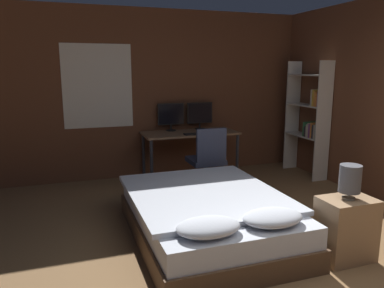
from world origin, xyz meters
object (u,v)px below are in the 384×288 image
bedside_lamp (350,179)px  monitor_left (171,115)px  bed (208,216)px  desk (190,137)px  office_chair (207,166)px  computer_mouse (211,132)px  nightstand (346,229)px  monitor_right (200,114)px  keyboard (195,134)px  bookshelf (311,116)px

bedside_lamp → monitor_left: monitor_left is taller
bed → desk: (0.55, 2.18, 0.43)m
bedside_lamp → office_chair: size_ratio=0.33×
bed → monitor_left: bearing=83.0°
monitor_left → computer_mouse: size_ratio=6.44×
bed → monitor_left: size_ratio=4.61×
nightstand → monitor_left: bearing=103.1°
monitor_left → monitor_right: 0.50m
bed → desk: bearing=75.9°
nightstand → monitor_right: bearing=94.4°
computer_mouse → desk: bearing=138.4°
monitor_left → office_chair: monitor_left is taller
bed → computer_mouse: 2.18m
keyboard → monitor_left: bearing=118.4°
bedside_lamp → bookshelf: 2.86m
monitor_left → bookshelf: size_ratio=0.24×
keyboard → bookshelf: (1.90, -0.30, 0.24)m
keyboard → monitor_right: bearing=61.6°
bedside_lamp → monitor_left: (-0.76, 3.25, 0.23)m
monitor_right → bookshelf: bookshelf is taller
desk → nightstand: bearing=-80.5°
desk → keyboard: size_ratio=4.46×
monitor_left → keyboard: bearing=-61.6°
computer_mouse → monitor_right: bearing=91.0°
monitor_left → keyboard: (0.25, -0.47, -0.25)m
bed → nightstand: bearing=-38.3°
keyboard → computer_mouse: size_ratio=4.87×
bed → office_chair: office_chair is taller
bed → monitor_left: 2.55m
desk → keyboard: 0.25m
keyboard → bed: bearing=-105.7°
nightstand → bedside_lamp: size_ratio=1.86×
desk → office_chair: office_chair is taller
bedside_lamp → nightstand: bearing=0.0°
monitor_left → monitor_right: bearing=0.0°
monitor_right → office_chair: bearing=-104.6°
bed → bedside_lamp: bearing=-38.3°
monitor_right → bed: bearing=-108.4°
office_chair → nightstand: bearing=-76.8°
nightstand → keyboard: size_ratio=1.74×
keyboard → office_chair: office_chair is taller
bed → desk: 2.29m
monitor_right → bookshelf: (1.64, -0.77, -0.00)m
keyboard → bookshelf: bookshelf is taller
bed → keyboard: keyboard is taller
desk → bookshelf: size_ratio=0.81×
bedside_lamp → computer_mouse: bearing=95.0°
monitor_left → keyboard: monitor_left is taller
monitor_right → nightstand: bearing=-85.6°
monitor_left → bookshelf: (2.15, -0.77, -0.00)m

